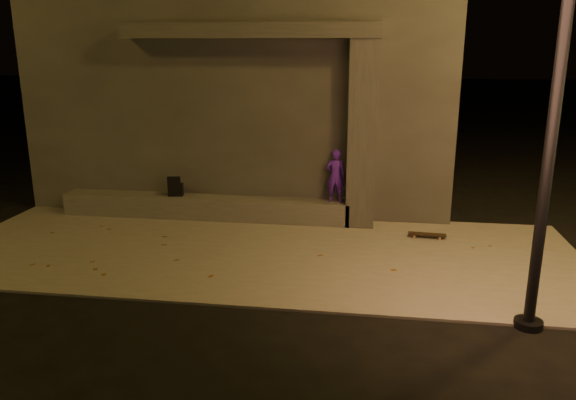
% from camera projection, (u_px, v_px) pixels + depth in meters
% --- Properties ---
extents(ground, '(120.00, 120.00, 0.00)m').
position_uv_depth(ground, '(232.00, 301.00, 7.95)').
color(ground, black).
rests_on(ground, ground).
extents(sidewalk, '(11.00, 4.40, 0.04)m').
position_uv_depth(sidewalk, '(259.00, 251.00, 9.85)').
color(sidewalk, slate).
rests_on(sidewalk, ground).
extents(building, '(9.00, 5.10, 5.22)m').
position_uv_depth(building, '(254.00, 84.00, 13.60)').
color(building, '#3C3936').
rests_on(building, ground).
extents(ledge, '(6.00, 0.55, 0.45)m').
position_uv_depth(ledge, '(205.00, 207.00, 11.67)').
color(ledge, '#514E49').
rests_on(ledge, sidewalk).
extents(column, '(0.55, 0.55, 3.60)m').
position_uv_depth(column, '(362.00, 135.00, 10.80)').
color(column, '#3C3936').
rests_on(column, sidewalk).
extents(canopy, '(5.00, 0.70, 0.28)m').
position_uv_depth(canopy, '(249.00, 31.00, 10.65)').
color(canopy, '#3C3936').
rests_on(canopy, column).
extents(skateboarder, '(0.39, 0.26, 1.06)m').
position_uv_depth(skateboarder, '(336.00, 176.00, 11.09)').
color(skateboarder, '#4F1CB6').
rests_on(skateboarder, ledge).
extents(backpack, '(0.33, 0.25, 0.43)m').
position_uv_depth(backpack, '(176.00, 189.00, 11.66)').
color(backpack, black).
rests_on(backpack, ledge).
extents(skateboard, '(0.70, 0.23, 0.08)m').
position_uv_depth(skateboard, '(427.00, 235.00, 10.46)').
color(skateboard, black).
rests_on(skateboard, sidewalk).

